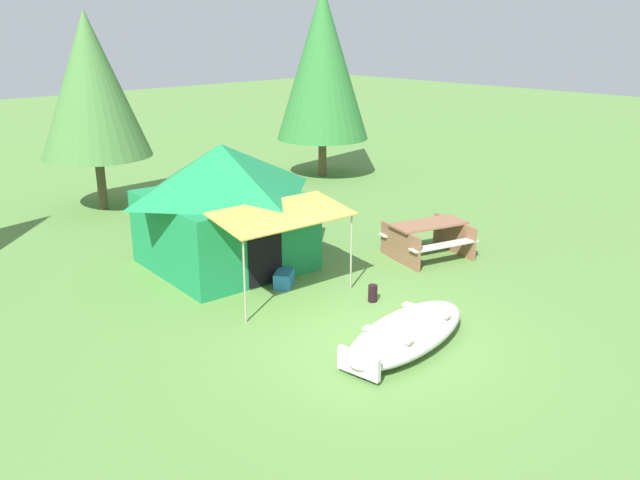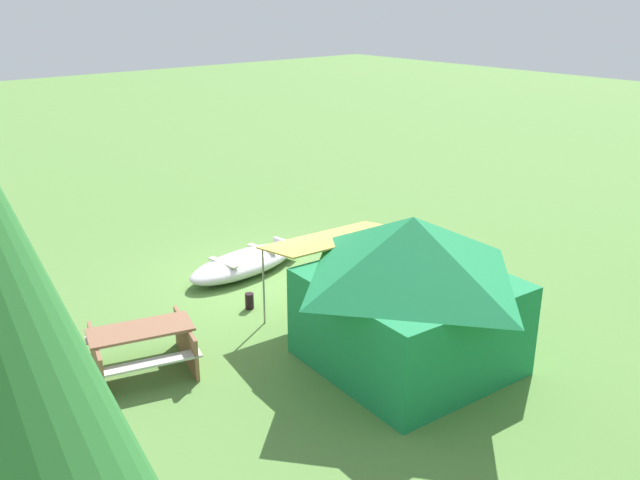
% 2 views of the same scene
% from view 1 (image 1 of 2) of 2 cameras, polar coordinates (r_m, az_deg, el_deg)
% --- Properties ---
extents(ground_plane, '(80.00, 80.00, 0.00)m').
position_cam_1_polar(ground_plane, '(10.89, 4.30, -8.18)').
color(ground_plane, '#58843D').
extents(beached_rowboat, '(2.93, 1.47, 0.46)m').
position_cam_1_polar(beached_rowboat, '(10.46, 7.51, -7.97)').
color(beached_rowboat, silver).
rests_on(beached_rowboat, ground_plane).
extents(canvas_cabin_tent, '(3.29, 4.52, 2.56)m').
position_cam_1_polar(canvas_cabin_tent, '(13.58, -8.35, 3.11)').
color(canvas_cabin_tent, '#1B8247').
rests_on(canvas_cabin_tent, ground_plane).
extents(picnic_table, '(1.96, 1.80, 0.77)m').
position_cam_1_polar(picnic_table, '(14.36, 9.33, 0.33)').
color(picnic_table, '#8C5D42').
rests_on(picnic_table, ground_plane).
extents(cooler_box, '(0.61, 0.57, 0.30)m').
position_cam_1_polar(cooler_box, '(12.72, -3.14, -3.37)').
color(cooler_box, '#2971B5').
rests_on(cooler_box, ground_plane).
extents(fuel_can, '(0.24, 0.24, 0.32)m').
position_cam_1_polar(fuel_can, '(12.06, 4.59, -4.63)').
color(fuel_can, black).
rests_on(fuel_can, ground_plane).
extents(pine_tree_back_left, '(2.95, 2.95, 5.97)m').
position_cam_1_polar(pine_tree_back_left, '(21.45, 0.22, 15.02)').
color(pine_tree_back_left, brown).
rests_on(pine_tree_back_left, ground_plane).
extents(pine_tree_far_center, '(2.85, 2.85, 5.19)m').
position_cam_1_polar(pine_tree_far_center, '(18.40, -19.23, 12.57)').
color(pine_tree_far_center, brown).
rests_on(pine_tree_far_center, ground_plane).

